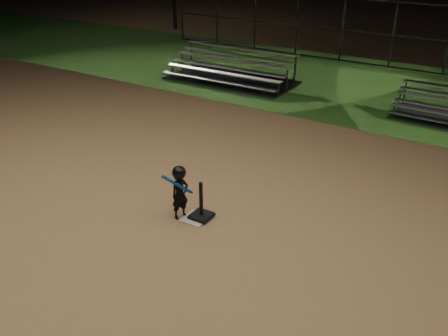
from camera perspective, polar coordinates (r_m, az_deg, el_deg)
ground at (r=9.12m, az=-3.39°, el=-6.03°), size 80.00×80.00×0.00m
grass_strip at (r=17.52m, az=16.18°, el=9.22°), size 60.00×8.00×0.01m
home_plate at (r=9.11m, az=-3.39°, el=-5.97°), size 0.45×0.45×0.02m
batting_tee at (r=9.06m, az=-2.69°, el=-5.10°), size 0.38×0.38×0.73m
child_batter at (r=8.91m, az=-5.25°, el=-2.68°), size 0.47×0.53×1.07m
bleacher_left at (r=17.40m, az=0.81°, el=10.90°), size 4.51×2.24×1.10m
backstop_fence at (r=20.07m, az=19.33°, el=14.58°), size 20.08×0.08×2.50m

